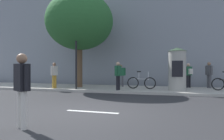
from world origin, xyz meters
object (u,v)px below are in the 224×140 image
Objects in this scene: traffic_light at (75,43)px; pedestrian_with_bag at (121,74)px; pedestrian_tallest at (22,84)px; pedestrian_with_backpack at (209,73)px; pedestrian_in_dark_shirt at (118,73)px; bicycle_leaning at (141,83)px; street_tree at (79,22)px; pedestrian_in_red_top at (189,73)px; pedestrian_in_light_jacket at (54,73)px; poster_column at (177,69)px.

traffic_light is 3.87m from pedestrian_with_bag.
pedestrian_with_backpack is at bearing 62.49° from pedestrian_tallest.
traffic_light is 3.20m from pedestrian_in_dark_shirt.
pedestrian_tallest reaches higher than bicycle_leaning.
pedestrian_with_bag is (-0.41, 2.29, -0.08)m from pedestrian_in_dark_shirt.
pedestrian_with_bag is (-5.68, -0.60, -0.09)m from pedestrian_with_backpack.
pedestrian_tallest is at bearing -89.27° from pedestrian_with_bag.
street_tree reaches higher than traffic_light.
pedestrian_in_dark_shirt is (0.28, 7.77, 0.07)m from pedestrian_tallest.
pedestrian_with_backpack is at bearing 11.67° from street_tree.
pedestrian_with_backpack reaches higher than pedestrian_with_bag.
pedestrian_in_red_top is (7.04, 1.60, -3.46)m from street_tree.
pedestrian_in_light_jacket is (-4.19, -0.04, -0.03)m from pedestrian_in_dark_shirt.
pedestrian_tallest reaches higher than pedestrian_in_red_top.
street_tree is at bearing -167.22° from pedestrian_in_red_top.
street_tree is 10.00m from pedestrian_tallest.
traffic_light is 2.52× the size of pedestrian_in_dark_shirt.
pedestrian_in_red_top is at bearing 29.95° from bicycle_leaning.
traffic_light is at bearing -158.25° from pedestrian_with_backpack.
traffic_light reaches higher than pedestrian_with_backpack.
pedestrian_in_light_jacket is at bearing -161.12° from pedestrian_in_red_top.
poster_column reaches higher than pedestrian_in_dark_shirt.
pedestrian_with_backpack is at bearing 5.25° from pedestrian_in_red_top.
pedestrian_tallest is 8.67m from pedestrian_in_light_jacket.
pedestrian_with_backpack reaches higher than pedestrian_in_red_top.
pedestrian_in_red_top is 0.97× the size of pedestrian_in_dark_shirt.
pedestrian_in_dark_shirt reaches higher than pedestrian_tallest.
pedestrian_in_red_top is at bearing 34.54° from pedestrian_in_dark_shirt.
pedestrian_in_dark_shirt is (-3.30, -0.84, -0.28)m from poster_column.
bicycle_leaning is at bearing 43.71° from pedestrian_in_dark_shirt.
pedestrian_in_red_top is 1.05× the size of pedestrian_with_bag.
pedestrian_with_bag is 0.86× the size of bicycle_leaning.
pedestrian_with_bag is (-3.71, 1.45, -0.36)m from poster_column.
pedestrian_tallest is 1.08× the size of pedestrian_in_dark_shirt.
pedestrian_in_red_top is 8.69m from pedestrian_in_light_jacket.
pedestrian_with_bag is at bearing -173.71° from pedestrian_in_red_top.
traffic_light is 8.10m from pedestrian_tallest.
poster_column is 1.62× the size of pedestrian_with_bag.
pedestrian_tallest is 11.40m from pedestrian_in_red_top.
poster_column is at bearing 14.30° from pedestrian_in_dark_shirt.
traffic_light is 2.55× the size of pedestrian_in_light_jacket.
traffic_light is 2.34× the size of bicycle_leaning.
traffic_light is 1.68× the size of poster_column.
poster_column is at bearing -133.91° from pedestrian_with_backpack.
poster_column is at bearing -3.08° from street_tree.
poster_column is 7.06m from street_tree.
street_tree reaches higher than bicycle_leaning.
pedestrian_with_backpack is 4.48m from bicycle_leaning.
pedestrian_with_bag is 0.93× the size of pedestrian_in_light_jacket.
poster_column is at bearing 67.42° from pedestrian_tallest.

